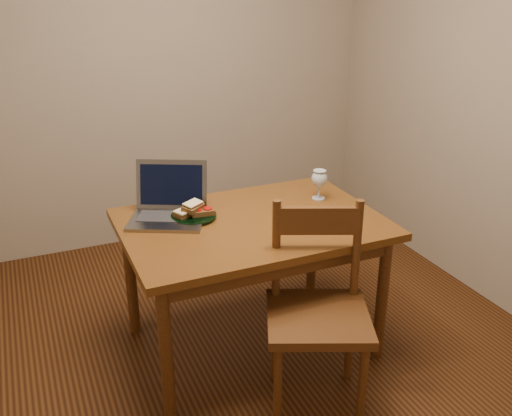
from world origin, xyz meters
name	(u,v)px	position (x,y,z in m)	size (l,w,h in m)	color
floor	(243,349)	(0.00, 0.00, -0.01)	(3.20, 3.20, 0.02)	black
back_wall	(154,65)	(0.00, 1.61, 1.30)	(3.20, 0.02, 2.60)	gray
right_wall	(505,87)	(1.61, 0.00, 1.30)	(0.02, 3.20, 2.60)	gray
table	(252,236)	(0.06, 0.03, 0.65)	(1.30, 0.90, 0.74)	#42250B
chair	(318,303)	(0.16, -0.50, 0.53)	(0.59, 0.58, 0.49)	#3B200C
plate	(194,217)	(-0.20, 0.17, 0.75)	(0.23, 0.23, 0.02)	black
sandwich_cheese	(186,212)	(-0.24, 0.18, 0.78)	(0.12, 0.07, 0.04)	#381E0C
sandwich_tomato	(203,211)	(-0.15, 0.16, 0.78)	(0.12, 0.07, 0.04)	#381E0C
sandwich_top	(193,206)	(-0.20, 0.18, 0.80)	(0.12, 0.07, 0.04)	#381E0C
milk_glass	(319,184)	(0.52, 0.16, 0.82)	(0.09, 0.09, 0.17)	white
laptop	(169,203)	(-0.30, 0.25, 0.81)	(0.48, 0.47, 0.27)	slate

